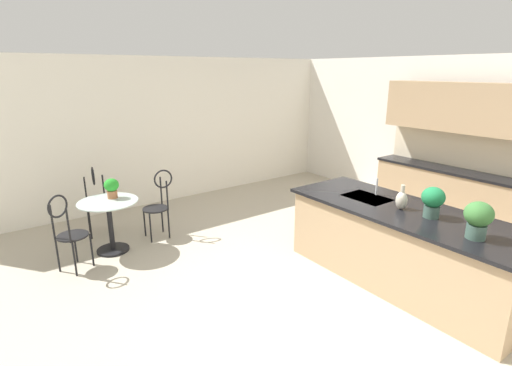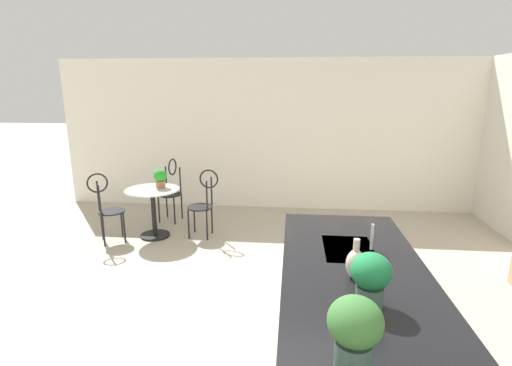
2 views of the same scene
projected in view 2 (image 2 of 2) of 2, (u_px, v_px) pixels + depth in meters
ground_plane at (243, 359)px, 3.22m from camera, size 40.00×40.00×0.00m
wall_left_window at (273, 135)px, 7.00m from camera, size 0.12×7.80×2.70m
kitchen_island at (355, 340)px, 2.74m from camera, size 2.80×1.06×0.92m
bistro_table at (153, 208)px, 5.75m from camera, size 0.80×0.80×0.74m
chair_near_window at (171, 187)px, 6.46m from camera, size 0.51×0.43×1.04m
chair_by_island at (203, 200)px, 5.72m from camera, size 0.40×0.49×1.04m
chair_toward_desk at (107, 204)px, 5.51m from camera, size 0.52×0.52×1.04m
sink_faucet at (372, 237)px, 3.11m from camera, size 0.02×0.02×0.22m
potted_plant_on_table at (160, 177)px, 5.73m from camera, size 0.20×0.20×0.28m
potted_plant_counter_near at (371, 276)px, 2.29m from camera, size 0.24×0.24×0.34m
potted_plant_counter_far at (355, 329)px, 1.77m from camera, size 0.26×0.26×0.36m
vase_on_counter at (355, 263)px, 2.65m from camera, size 0.13×0.13×0.29m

